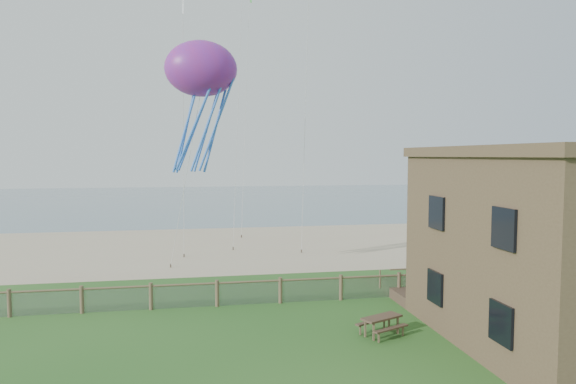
% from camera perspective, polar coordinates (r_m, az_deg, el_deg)
% --- Properties ---
extents(ground, '(160.00, 160.00, 0.00)m').
position_cam_1_polar(ground, '(19.53, 2.14, -17.10)').
color(ground, '#21531C').
rests_on(ground, ground).
extents(sand_beach, '(72.00, 20.00, 0.02)m').
position_cam_1_polar(sand_beach, '(40.59, -4.55, -5.95)').
color(sand_beach, tan).
rests_on(sand_beach, ground).
extents(ocean, '(160.00, 68.00, 0.02)m').
position_cam_1_polar(ocean, '(84.17, -7.51, -0.78)').
color(ocean, slate).
rests_on(ocean, ground).
extents(chainlink_fence, '(36.20, 0.20, 1.25)m').
position_cam_1_polar(chainlink_fence, '(24.96, -0.86, -11.03)').
color(chainlink_fence, brown).
rests_on(chainlink_fence, ground).
extents(motel_deck, '(15.00, 2.00, 0.50)m').
position_cam_1_polar(motel_deck, '(29.18, 26.01, -9.83)').
color(motel_deck, brown).
rests_on(motel_deck, ground).
extents(picnic_table, '(2.04, 1.84, 0.71)m').
position_cam_1_polar(picnic_table, '(21.12, 10.35, -14.49)').
color(picnic_table, brown).
rests_on(picnic_table, ground).
extents(octopus_kite, '(4.57, 3.99, 7.84)m').
position_cam_1_polar(octopus_kite, '(29.84, -9.59, 9.54)').
color(octopus_kite, red).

